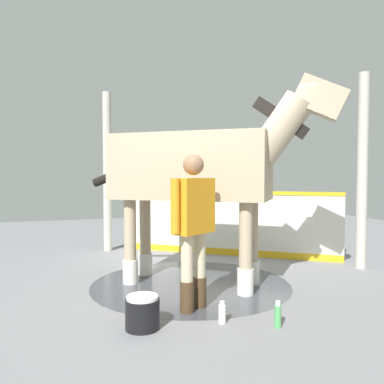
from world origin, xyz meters
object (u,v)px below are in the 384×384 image
at_px(horse, 200,170).
at_px(bottle_shampoo, 222,313).
at_px(wash_bucket, 142,313).
at_px(handler, 193,221).
at_px(bottle_spray, 278,315).

relative_size(horse, bottle_shampoo, 13.05).
bearing_deg(wash_bucket, bottle_shampoo, -8.40).
height_order(horse, wash_bucket, horse).
height_order(handler, bottle_shampoo, handler).
bearing_deg(wash_bucket, horse, 50.26).
distance_m(wash_bucket, bottle_shampoo, 0.77).
relative_size(wash_bucket, bottle_shampoo, 1.49).
height_order(horse, handler, horse).
distance_m(bottle_shampoo, bottle_spray, 0.53).
bearing_deg(bottle_shampoo, handler, 107.20).
bearing_deg(horse, bottle_spray, -45.27).
height_order(handler, bottle_spray, handler).
xyz_separation_m(handler, bottle_shampoo, (0.14, -0.45, -0.86)).
xyz_separation_m(wash_bucket, bottle_shampoo, (0.76, -0.11, -0.06)).
xyz_separation_m(horse, bottle_shampoo, (-0.24, -1.32, -1.41)).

